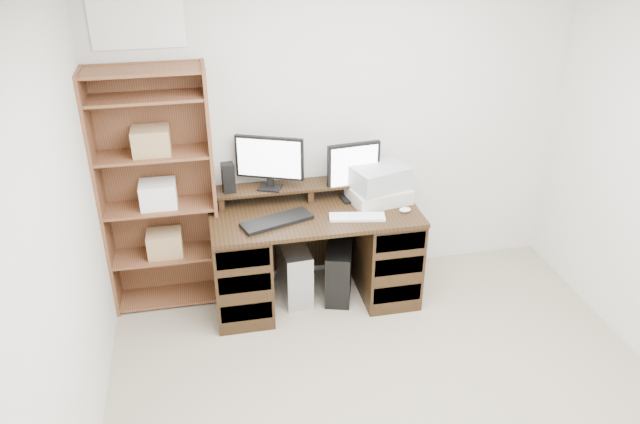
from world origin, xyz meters
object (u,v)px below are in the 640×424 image
object	(u,v)px
desk	(314,253)
tower_black	(339,270)
printer	(379,194)
bookshelf	(158,190)
monitor_wide	(269,160)
monitor_small	(354,169)
tower_silver	(294,271)

from	to	relation	value
desk	tower_black	bearing A→B (deg)	-0.01
printer	bookshelf	size ratio (longest dim) A/B	0.23
printer	monitor_wide	bearing A→B (deg)	160.24
monitor_small	printer	world-z (taller)	monitor_small
printer	tower_black	bearing A→B (deg)	-178.28
tower_black	printer	bearing A→B (deg)	28.60
monitor_wide	printer	world-z (taller)	monitor_wide
printer	tower_silver	size ratio (longest dim) A/B	0.96
tower_black	monitor_small	bearing A→B (deg)	64.67
monitor_small	monitor_wide	bearing A→B (deg)	169.31
monitor_wide	bookshelf	world-z (taller)	bookshelf
monitor_small	bookshelf	bearing A→B (deg)	171.30
monitor_small	tower_silver	bearing A→B (deg)	-174.53
bookshelf	tower_black	bearing A→B (deg)	-9.49
monitor_wide	tower_silver	size ratio (longest dim) A/B	1.07
desk	tower_silver	bearing A→B (deg)	160.83
monitor_wide	bookshelf	distance (m)	0.81
monitor_wide	tower_black	xyz separation A→B (m)	(0.48, -0.20, -0.88)
tower_black	desk	bearing A→B (deg)	-163.36
monitor_small	tower_black	distance (m)	0.80
monitor_small	printer	bearing A→B (deg)	-31.04
monitor_small	tower_silver	world-z (taller)	monitor_small
tower_silver	tower_black	size ratio (longest dim) A/B	0.95
monitor_wide	monitor_small	bearing A→B (deg)	17.31
desk	bookshelf	world-z (taller)	bookshelf
monitor_wide	bookshelf	bearing A→B (deg)	-159.18
desk	bookshelf	size ratio (longest dim) A/B	0.83
monitor_wide	bookshelf	xyz separation A→B (m)	(-0.80, 0.02, -0.17)
tower_silver	bookshelf	bearing A→B (deg)	166.49
monitor_small	tower_silver	distance (m)	0.91
tower_silver	printer	bearing A→B (deg)	-2.45
tower_silver	desk	bearing A→B (deg)	-22.85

